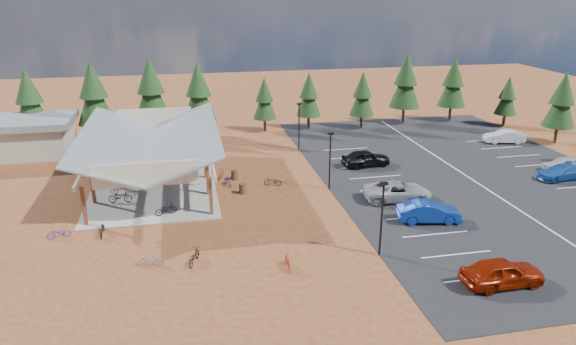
{
  "coord_description": "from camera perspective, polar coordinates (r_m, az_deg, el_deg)",
  "views": [
    {
      "loc": [
        -6.9,
        -38.1,
        16.55
      ],
      "look_at": [
        1.35,
        2.06,
        1.8
      ],
      "focal_mm": 32.0,
      "sensor_mm": 36.0,
      "label": 1
    }
  ],
  "objects": [
    {
      "name": "pine_6",
      "position": [
        64.21,
        8.27,
        8.62
      ],
      "size": [
        3.05,
        3.05,
        7.1
      ],
      "color": "#382314",
      "rests_on": "ground"
    },
    {
      "name": "trash_bin_1",
      "position": [
        47.24,
        -5.99,
        -0.25
      ],
      "size": [
        0.6,
        0.6,
        0.9
      ],
      "primitive_type": "cylinder",
      "color": "#4D311B",
      "rests_on": "ground"
    },
    {
      "name": "bike_0",
      "position": [
        43.86,
        -18.16,
        -2.59
      ],
      "size": [
        1.9,
        0.79,
        0.98
      ],
      "primitive_type": "imported",
      "rotation": [
        0.0,
        0.0,
        1.49
      ],
      "color": "black",
      "rests_on": "concrete_pad"
    },
    {
      "name": "bike_4",
      "position": [
        40.63,
        -13.41,
        -3.98
      ],
      "size": [
        1.79,
        1.1,
        0.89
      ],
      "primitive_type": "imported",
      "rotation": [
        0.0,
        0.0,
        1.9
      ],
      "color": "black",
      "rests_on": "concrete_pad"
    },
    {
      "name": "bike_3",
      "position": [
        52.21,
        -16.86,
        1.18
      ],
      "size": [
        1.84,
        0.55,
        1.1
      ],
      "primitive_type": "imported",
      "rotation": [
        0.0,
        0.0,
        1.55
      ],
      "color": "maroon",
      "rests_on": "concrete_pad"
    },
    {
      "name": "car_9",
      "position": [
        63.02,
        22.89,
        3.7
      ],
      "size": [
        4.63,
        2.38,
        1.45
      ],
      "primitive_type": "imported",
      "rotation": [
        0.0,
        0.0,
        -1.77
      ],
      "color": "white",
      "rests_on": "asphalt_lot"
    },
    {
      "name": "pine_12",
      "position": [
        64.61,
        28.15,
        7.09
      ],
      "size": [
        3.45,
        3.45,
        8.04
      ],
      "color": "#382314",
      "rests_on": "ground"
    },
    {
      "name": "pine_2",
      "position": [
        61.37,
        -15.0,
        8.96
      ],
      "size": [
        4.02,
        4.02,
        9.36
      ],
      "color": "#382314",
      "rests_on": "ground"
    },
    {
      "name": "trash_bin_0",
      "position": [
        43.94,
        -5.07,
        -1.79
      ],
      "size": [
        0.6,
        0.6,
        0.9
      ],
      "primitive_type": "cylinder",
      "color": "#4D311B",
      "rests_on": "ground"
    },
    {
      "name": "bike_7",
      "position": [
        51.83,
        -11.88,
        1.42
      ],
      "size": [
        1.64,
        0.48,
        0.98
      ],
      "primitive_type": "imported",
      "rotation": [
        0.0,
        0.0,
        1.58
      ],
      "color": "maroon",
      "rests_on": "concrete_pad"
    },
    {
      "name": "asphalt_lot",
      "position": [
        51.06,
        18.99,
        -0.22
      ],
      "size": [
        27.0,
        44.0,
        0.04
      ],
      "primitive_type": "cube",
      "color": "black",
      "rests_on": "ground"
    },
    {
      "name": "bike_5",
      "position": [
        46.04,
        -10.55,
        -0.91
      ],
      "size": [
        1.5,
        0.56,
        0.88
      ],
      "primitive_type": "imported",
      "rotation": [
        0.0,
        0.0,
        1.67
      ],
      "color": "#9EA0A7",
      "rests_on": "concrete_pad"
    },
    {
      "name": "pine_3",
      "position": [
        60.45,
        -9.91,
        8.82
      ],
      "size": [
        3.76,
        3.76,
        8.76
      ],
      "color": "#382314",
      "rests_on": "ground"
    },
    {
      "name": "car_1",
      "position": [
        39.82,
        15.37,
        -4.25
      ],
      "size": [
        4.91,
        2.51,
        1.54
      ],
      "primitive_type": "imported",
      "rotation": [
        0.0,
        0.0,
        1.38
      ],
      "color": "navy",
      "rests_on": "asphalt_lot"
    },
    {
      "name": "car_8",
      "position": [
        55.65,
        28.29,
        0.83
      ],
      "size": [
        4.08,
        1.78,
        1.37
      ],
      "primitive_type": "imported",
      "rotation": [
        0.0,
        0.0,
        -1.61
      ],
      "color": "#B3B6BC",
      "rests_on": "asphalt_lot"
    },
    {
      "name": "bike_11",
      "position": [
        32.43,
        -0.04,
        -9.91
      ],
      "size": [
        0.46,
        1.6,
        0.96
      ],
      "primitive_type": "imported",
      "rotation": [
        0.0,
        0.0,
        -0.01
      ],
      "color": "maroon",
      "rests_on": "ground"
    },
    {
      "name": "bike_8",
      "position": [
        38.79,
        -19.96,
        -5.98
      ],
      "size": [
        0.65,
        1.8,
        0.94
      ],
      "primitive_type": "imported",
      "rotation": [
        0.0,
        0.0,
        0.01
      ],
      "color": "black",
      "rests_on": "ground"
    },
    {
      "name": "car_2",
      "position": [
        43.19,
        12.1,
        -2.04
      ],
      "size": [
        5.81,
        3.13,
        1.55
      ],
      "primitive_type": "imported",
      "rotation": [
        0.0,
        0.0,
        1.47
      ],
      "color": "#A2A3A9",
      "rests_on": "asphalt_lot"
    },
    {
      "name": "bike_13",
      "position": [
        33.85,
        -15.05,
        -9.35
      ],
      "size": [
        1.55,
        0.6,
        0.9
      ],
      "primitive_type": "imported",
      "rotation": [
        0.0,
        0.0,
        4.59
      ],
      "color": "gray",
      "rests_on": "ground"
    },
    {
      "name": "bike_pavilion",
      "position": [
        46.96,
        -14.97,
        3.38
      ],
      "size": [
        11.65,
        19.4,
        4.97
      ],
      "color": "brown",
      "rests_on": "concrete_pad"
    },
    {
      "name": "car_7",
      "position": [
        53.2,
        28.12,
        0.06
      ],
      "size": [
        4.84,
        2.38,
        1.35
      ],
      "primitive_type": "imported",
      "rotation": [
        0.0,
        0.0,
        -1.46
      ],
      "color": "#17489A",
      "rests_on": "asphalt_lot"
    },
    {
      "name": "pine_1",
      "position": [
        60.92,
        -20.81,
        8.24
      ],
      "size": [
        3.99,
        3.99,
        9.3
      ],
      "color": "#382314",
      "rests_on": "ground"
    },
    {
      "name": "pine_13",
      "position": [
        70.42,
        23.2,
        7.83
      ],
      "size": [
        2.72,
        2.72,
        6.34
      ],
      "color": "#382314",
      "rests_on": "ground"
    },
    {
      "name": "bike_14",
      "position": [
        45.87,
        -6.66,
        -0.94
      ],
      "size": [
        0.95,
        1.69,
        0.84
      ],
      "primitive_type": "imported",
      "rotation": [
        0.0,
        0.0,
        0.26
      ],
      "color": "navy",
      "rests_on": "ground"
    },
    {
      "name": "lamp_post_0",
      "position": [
        33.39,
        10.4,
        -4.54
      ],
      "size": [
        0.5,
        0.25,
        5.14
      ],
      "color": "black",
      "rests_on": "ground"
    },
    {
      "name": "bike_6",
      "position": [
        51.48,
        -12.91,
        1.15
      ],
      "size": [
        1.78,
        1.08,
        0.88
      ],
      "primitive_type": "imported",
      "rotation": [
        0.0,
        0.0,
        1.26
      ],
      "color": "#1B2197",
      "rests_on": "concrete_pad"
    },
    {
      "name": "bike_16",
      "position": [
        45.53,
        -1.73,
        -0.99
      ],
      "size": [
        1.63,
        0.97,
        0.81
      ],
      "primitive_type": "imported",
      "rotation": [
        0.0,
        0.0,
        4.41
      ],
      "color": "black",
      "rests_on": "ground"
    },
    {
      "name": "ground",
      "position": [
        42.1,
        -1.23,
        -3.36
      ],
      "size": [
        140.0,
        140.0,
        0.0
      ],
      "primitive_type": "plane",
      "color": "#583217",
      "rests_on": "ground"
    },
    {
      "name": "lamp_post_1",
      "position": [
        43.97,
        4.69,
        1.74
      ],
      "size": [
        0.5,
        0.25,
        5.14
      ],
      "color": "black",
      "rests_on": "ground"
    },
    {
      "name": "pine_5",
      "position": [
        63.4,
        2.32,
        8.62
      ],
      "size": [
        3.02,
        3.02,
        7.04
      ],
      "color": "#382314",
      "rests_on": "ground"
    },
    {
      "name": "bike_2",
      "position": [
        49.96,
        -18.26,
        0.03
      ],
      "size": [
        1.62,
        0.72,
        0.82
      ],
      "primitive_type": "imported",
      "rotation": [
        0.0,
        0.0,
        1.46
      ],
      "color": "navy",
      "rests_on": "concrete_pad"
    },
    {
      "name": "outbuilding",
      "position": [
        60.41,
        -27.71,
        3.58
      ],
      "size": [
        11.0,
        7.0,
        3.9
      ],
      "color": "#ADA593",
      "rests_on": "ground"
    },
    {
      "name": "bike_15",
      "position": [
        47.62,
        -7.42,
        -0.16
      ],
      "size": [
        0.9,
        1.52,
        0.88
      ],
      "primitive_type": "imported",
      "rotation": [
        0.0,
        0.0,
        2.78
      ],
      "color": "maroon",
      "rests_on": "ground"
    },
    {
      "name": "bike_1",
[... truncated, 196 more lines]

